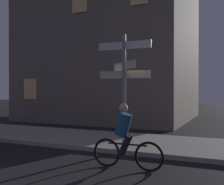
% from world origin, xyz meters
% --- Properties ---
extents(sidewalk_kerb, '(40.00, 3.31, 0.14)m').
position_xyz_m(sidewalk_kerb, '(0.00, 7.39, 0.07)').
color(sidewalk_kerb, gray).
rests_on(sidewalk_kerb, ground_plane).
extents(signpost, '(1.77, 1.18, 3.55)m').
position_xyz_m(signpost, '(-0.51, 6.21, 2.30)').
color(signpost, gray).
rests_on(signpost, sidewalk_kerb).
extents(cyclist, '(1.82, 0.33, 1.61)m').
position_xyz_m(cyclist, '(0.24, 4.40, 0.75)').
color(cyclist, black).
rests_on(cyclist, ground_plane).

